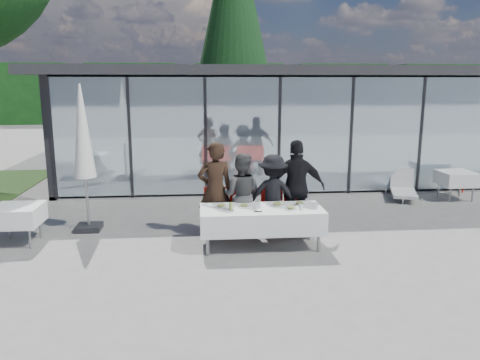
# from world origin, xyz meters

# --- Properties ---
(ground) EXTENTS (90.00, 90.00, 0.00)m
(ground) POSITION_xyz_m (0.00, 0.00, 0.00)
(ground) COLOR gray
(ground) RESTS_ON ground
(pavilion) EXTENTS (14.80, 8.80, 3.44)m
(pavilion) POSITION_xyz_m (2.00, 8.16, 2.15)
(pavilion) COLOR gray
(pavilion) RESTS_ON ground
(treeline) EXTENTS (62.50, 2.00, 4.40)m
(treeline) POSITION_xyz_m (-2.00, 28.00, 2.20)
(treeline) COLOR #113714
(treeline) RESTS_ON ground
(dining_table) EXTENTS (2.26, 0.96, 0.75)m
(dining_table) POSITION_xyz_m (0.03, 0.08, 0.54)
(dining_table) COLOR white
(dining_table) RESTS_ON ground
(diner_a) EXTENTS (0.79, 0.79, 1.90)m
(diner_a) POSITION_xyz_m (-0.79, 0.77, 0.95)
(diner_a) COLOR #2F1F15
(diner_a) RESTS_ON ground
(diner_chair_a) EXTENTS (0.44, 0.44, 0.97)m
(diner_chair_a) POSITION_xyz_m (-0.79, 0.83, 0.54)
(diner_chair_a) COLOR red
(diner_chair_a) RESTS_ON ground
(diner_b) EXTENTS (1.01, 1.01, 1.67)m
(diner_b) POSITION_xyz_m (-0.28, 0.77, 0.84)
(diner_b) COLOR #4D4D4D
(diner_b) RESTS_ON ground
(diner_chair_b) EXTENTS (0.44, 0.44, 0.97)m
(diner_chair_b) POSITION_xyz_m (-0.28, 0.83, 0.54)
(diner_chair_b) COLOR red
(diner_chair_b) RESTS_ON ground
(diner_c) EXTENTS (1.25, 1.25, 1.64)m
(diner_c) POSITION_xyz_m (0.36, 0.77, 0.82)
(diner_c) COLOR black
(diner_c) RESTS_ON ground
(diner_chair_c) EXTENTS (0.44, 0.44, 0.97)m
(diner_chair_c) POSITION_xyz_m (0.36, 0.83, 0.54)
(diner_chair_c) COLOR red
(diner_chair_c) RESTS_ON ground
(diner_d) EXTENTS (1.21, 1.21, 1.92)m
(diner_d) POSITION_xyz_m (0.83, 0.77, 0.96)
(diner_d) COLOR black
(diner_d) RESTS_ON ground
(diner_chair_d) EXTENTS (0.44, 0.44, 0.97)m
(diner_chair_d) POSITION_xyz_m (0.83, 0.83, 0.54)
(diner_chair_d) COLOR red
(diner_chair_d) RESTS_ON ground
(plate_a) EXTENTS (0.23, 0.23, 0.07)m
(plate_a) POSITION_xyz_m (-0.70, 0.19, 0.78)
(plate_a) COLOR white
(plate_a) RESTS_ON dining_table
(plate_b) EXTENTS (0.23, 0.23, 0.07)m
(plate_b) POSITION_xyz_m (-0.28, 0.17, 0.78)
(plate_b) COLOR white
(plate_b) RESTS_ON dining_table
(plate_c) EXTENTS (0.23, 0.23, 0.07)m
(plate_c) POSITION_xyz_m (0.36, 0.23, 0.78)
(plate_c) COLOR white
(plate_c) RESTS_ON dining_table
(plate_d) EXTENTS (0.23, 0.23, 0.07)m
(plate_d) POSITION_xyz_m (0.78, 0.23, 0.78)
(plate_d) COLOR white
(plate_d) RESTS_ON dining_table
(plate_extra) EXTENTS (0.23, 0.23, 0.07)m
(plate_extra) POSITION_xyz_m (0.55, -0.06, 0.78)
(plate_extra) COLOR white
(plate_extra) RESTS_ON dining_table
(juice_bottle) EXTENTS (0.06, 0.06, 0.14)m
(juice_bottle) POSITION_xyz_m (-0.54, 0.00, 0.82)
(juice_bottle) COLOR #8EAA47
(juice_bottle) RESTS_ON dining_table
(drinking_glasses) EXTENTS (0.90, 0.08, 0.10)m
(drinking_glasses) POSITION_xyz_m (0.31, -0.10, 0.80)
(drinking_glasses) COLOR silver
(drinking_glasses) RESTS_ON dining_table
(folded_eyeglasses) EXTENTS (0.14, 0.03, 0.01)m
(folded_eyeglasses) POSITION_xyz_m (-0.06, -0.17, 0.76)
(folded_eyeglasses) COLOR black
(folded_eyeglasses) RESTS_ON dining_table
(spare_table_left) EXTENTS (0.86, 0.86, 0.74)m
(spare_table_left) POSITION_xyz_m (-4.54, 0.67, 0.55)
(spare_table_left) COLOR white
(spare_table_left) RESTS_ON ground
(spare_table_right) EXTENTS (0.86, 0.86, 0.74)m
(spare_table_right) POSITION_xyz_m (5.61, 3.25, 0.55)
(spare_table_right) COLOR white
(spare_table_right) RESTS_ON ground
(spare_chair_a) EXTENTS (0.59, 0.59, 0.97)m
(spare_chair_a) POSITION_xyz_m (6.00, 4.19, 0.54)
(spare_chair_a) COLOR red
(spare_chair_a) RESTS_ON ground
(spare_chair_b) EXTENTS (0.58, 0.58, 0.97)m
(spare_chair_b) POSITION_xyz_m (4.57, 4.37, 0.54)
(spare_chair_b) COLOR red
(spare_chair_b) RESTS_ON ground
(market_umbrella) EXTENTS (0.50, 0.50, 3.00)m
(market_umbrella) POSITION_xyz_m (-3.40, 1.40, 1.90)
(market_umbrella) COLOR black
(market_umbrella) RESTS_ON ground
(lounger) EXTENTS (0.99, 1.45, 0.72)m
(lounger) POSITION_xyz_m (4.32, 3.55, 0.26)
(lounger) COLOR silver
(lounger) RESTS_ON ground
(conifer_tree) EXTENTS (4.00, 4.00, 10.50)m
(conifer_tree) POSITION_xyz_m (0.50, 13.00, 5.99)
(conifer_tree) COLOR #382316
(conifer_tree) RESTS_ON ground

